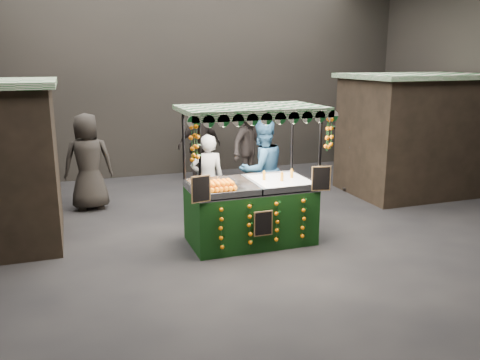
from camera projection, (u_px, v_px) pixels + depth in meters
name	position (u px, v px, depth m)	size (l,w,h in m)	color
ground	(250.00, 235.00, 8.38)	(12.00, 12.00, 0.00)	black
market_hall	(251.00, 27.00, 7.57)	(12.10, 10.10, 5.05)	black
neighbour_stall_right	(414.00, 134.00, 10.84)	(3.00, 2.20, 2.60)	black
juice_stall	(252.00, 202.00, 7.92)	(2.28, 1.34, 2.21)	black
vendor_grey	(208.00, 180.00, 8.77)	(0.65, 0.48, 1.64)	gray
vendor_blue	(262.00, 170.00, 9.04)	(1.02, 0.86, 1.86)	navy
shopper_0	(40.00, 158.00, 10.37)	(0.66, 0.45, 1.76)	#2D2624
shopper_1	(365.00, 151.00, 10.88)	(1.14, 1.06, 1.88)	black
shopper_2	(199.00, 145.00, 11.74)	(1.10, 0.53, 1.81)	black
shopper_3	(250.00, 143.00, 11.71)	(1.42, 1.25, 1.91)	#2D2725
shopper_4	(88.00, 162.00, 9.63)	(0.94, 0.62, 1.91)	black
shopper_5	(356.00, 134.00, 13.22)	(1.19, 1.83, 1.88)	#292521
shopper_6	(206.00, 143.00, 12.56)	(0.56, 0.69, 1.63)	#2D2925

